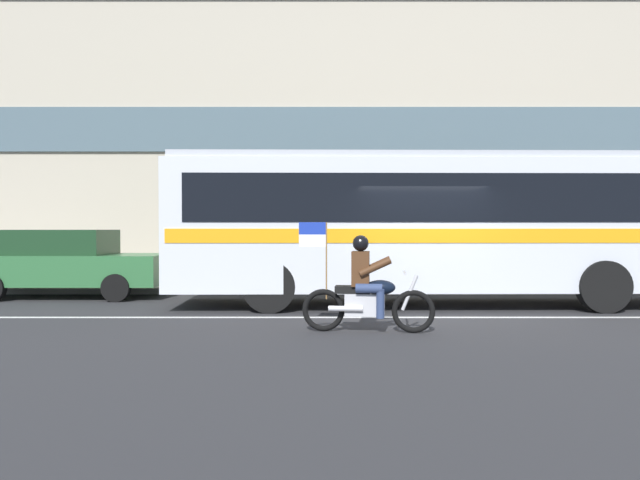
{
  "coord_description": "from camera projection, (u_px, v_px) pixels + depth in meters",
  "views": [
    {
      "loc": [
        -2.05,
        -11.54,
        1.68
      ],
      "look_at": [
        -2.04,
        -0.78,
        1.46
      ],
      "focal_mm": 32.84,
      "sensor_mm": 36.0,
      "label": 1
    }
  ],
  "objects": [
    {
      "name": "transit_bus",
      "position": [
        434.0,
        219.0,
        12.73
      ],
      "size": [
        11.38,
        2.75,
        3.22
      ],
      "color": "silver",
      "rests_on": "ground_plane"
    },
    {
      "name": "fire_hydrant",
      "position": [
        233.0,
        272.0,
        15.56
      ],
      "size": [
        0.22,
        0.3,
        0.75
      ],
      "color": "gold",
      "rests_on": "sidewalk_curb"
    },
    {
      "name": "motorcycle_with_rider",
      "position": [
        366.0,
        291.0,
        9.43
      ],
      "size": [
        2.19,
        0.66,
        1.78
      ],
      "color": "black",
      "rests_on": "ground_plane"
    },
    {
      "name": "sidewalk_curb",
      "position": [
        391.0,
        284.0,
        16.68
      ],
      "size": [
        28.0,
        3.8,
        0.15
      ],
      "primitive_type": "cube",
      "color": "gray",
      "rests_on": "ground_plane"
    },
    {
      "name": "office_building_facade",
      "position": [
        383.0,
        68.0,
        18.83
      ],
      "size": [
        28.0,
        0.89,
        13.7
      ],
      "color": "#B2A893",
      "rests_on": "ground_plane"
    },
    {
      "name": "ground_plane",
      "position": [
        423.0,
        313.0,
        11.58
      ],
      "size": [
        60.0,
        60.0,
        0.0
      ],
      "primitive_type": "plane",
      "color": "#2B2B2D"
    },
    {
      "name": "lane_center_stripe",
      "position": [
        428.0,
        317.0,
        10.98
      ],
      "size": [
        26.6,
        0.14,
        0.01
      ],
      "primitive_type": "cube",
      "color": "silver",
      "rests_on": "ground_plane"
    },
    {
      "name": "parked_sedan_curbside",
      "position": [
        66.0,
        262.0,
        14.13
      ],
      "size": [
        4.61,
        1.88,
        1.64
      ],
      "color": "#2D6638",
      "rests_on": "ground_plane"
    }
  ]
}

